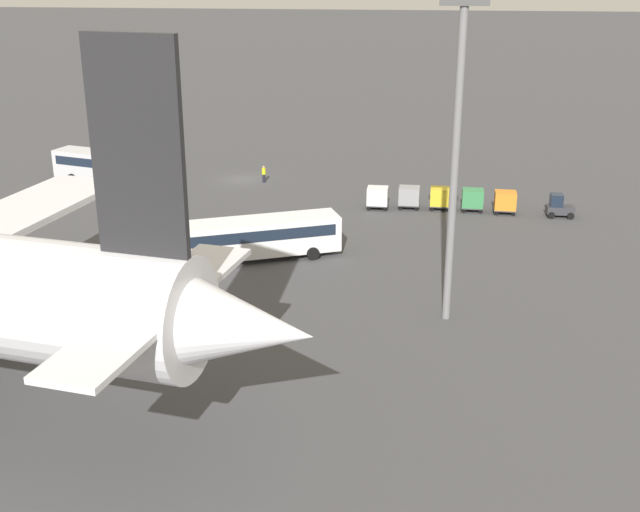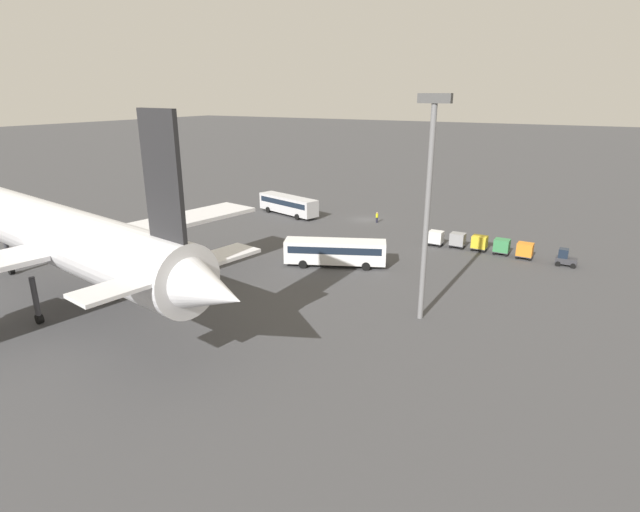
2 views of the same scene
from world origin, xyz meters
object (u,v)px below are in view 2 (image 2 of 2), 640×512
(baggage_tug, at_px, (565,258))
(worker_person, at_px, (377,217))
(airplane, at_px, (60,236))
(cargo_cart_green, at_px, (502,246))
(shuttle_bus_near, at_px, (288,204))
(cargo_cart_white, at_px, (436,237))
(cargo_cart_orange, at_px, (525,250))
(cargo_cart_yellow, at_px, (479,242))
(shuttle_bus_far, at_px, (335,251))
(cargo_cart_grey, at_px, (458,239))

(baggage_tug, relative_size, worker_person, 1.38)
(airplane, relative_size, cargo_cart_green, 24.60)
(shuttle_bus_near, height_order, cargo_cart_white, shuttle_bus_near)
(cargo_cart_orange, distance_m, cargo_cart_yellow, 5.84)
(cargo_cart_white, bearing_deg, baggage_tug, 178.58)
(shuttle_bus_far, relative_size, cargo_cart_white, 6.01)
(worker_person, relative_size, cargo_cart_orange, 0.84)
(airplane, height_order, cargo_cart_orange, airplane)
(cargo_cart_yellow, bearing_deg, cargo_cart_white, 5.18)
(baggage_tug, xyz_separation_m, cargo_cart_green, (7.64, -0.75, 0.25))
(cargo_cart_green, bearing_deg, shuttle_bus_far, 40.71)
(worker_person, height_order, cargo_cart_orange, cargo_cart_orange)
(airplane, bearing_deg, baggage_tug, -128.19)
(cargo_cart_grey, xyz_separation_m, cargo_cart_white, (2.91, 0.47, 0.00))
(shuttle_bus_near, relative_size, worker_person, 7.26)
(worker_person, xyz_separation_m, cargo_cart_orange, (-23.88, 8.06, 0.32))
(cargo_cart_yellow, relative_size, cargo_cart_grey, 1.00)
(cargo_cart_yellow, height_order, cargo_cart_grey, same)
(baggage_tug, bearing_deg, cargo_cart_white, -1.81)
(airplane, height_order, shuttle_bus_far, airplane)
(cargo_cart_grey, bearing_deg, cargo_cart_orange, 176.56)
(shuttle_bus_far, bearing_deg, cargo_cart_yellow, -157.12)
(cargo_cart_grey, bearing_deg, cargo_cart_white, 9.27)
(shuttle_bus_far, height_order, worker_person, shuttle_bus_far)
(cargo_cart_white, bearing_deg, airplane, 56.55)
(shuttle_bus_near, bearing_deg, cargo_cart_grey, -173.67)
(worker_person, distance_m, cargo_cart_yellow, 19.56)
(cargo_cart_orange, relative_size, cargo_cart_grey, 1.00)
(airplane, height_order, cargo_cart_white, airplane)
(cargo_cart_white, bearing_deg, shuttle_bus_near, -11.19)
(shuttle_bus_far, bearing_deg, cargo_cart_white, -143.62)
(shuttle_bus_near, bearing_deg, cargo_cart_green, -172.42)
(cargo_cart_green, height_order, cargo_cart_grey, same)
(shuttle_bus_far, distance_m, cargo_cart_grey, 18.50)
(shuttle_bus_far, xyz_separation_m, cargo_cart_yellow, (-14.07, -14.79, -0.71))
(shuttle_bus_far, bearing_deg, shuttle_bus_near, -68.77)
(cargo_cart_green, height_order, cargo_cart_yellow, same)
(shuttle_bus_far, xyz_separation_m, cargo_cart_white, (-8.26, -14.26, -0.71))
(cargo_cart_green, bearing_deg, cargo_cart_orange, 172.35)
(baggage_tug, distance_m, cargo_cart_yellow, 10.59)
(cargo_cart_green, distance_m, cargo_cart_grey, 5.81)
(cargo_cart_green, relative_size, cargo_cart_yellow, 1.00)
(shuttle_bus_near, bearing_deg, worker_person, -155.30)
(shuttle_bus_near, distance_m, worker_person, 15.86)
(shuttle_bus_far, xyz_separation_m, cargo_cart_green, (-16.97, -14.60, -0.71))
(cargo_cart_grey, bearing_deg, cargo_cart_green, 178.69)
(shuttle_bus_near, height_order, cargo_cart_grey, shuttle_bus_near)
(cargo_cart_green, bearing_deg, airplane, 48.62)
(cargo_cart_orange, bearing_deg, worker_person, -18.65)
(cargo_cart_green, bearing_deg, shuttle_bus_near, -8.05)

